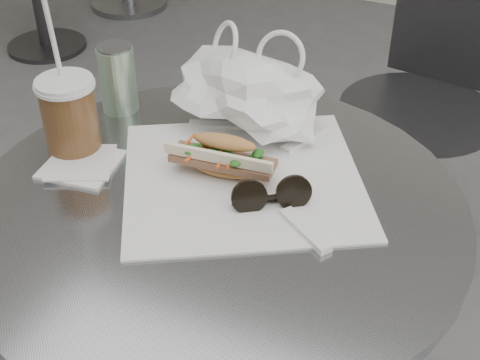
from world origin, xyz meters
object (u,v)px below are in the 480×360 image
at_px(drink_can, 118,78).
at_px(iced_coffee, 69,115).
at_px(chair_far, 415,147).
at_px(banh_mi, 224,157).
at_px(sunglasses, 271,196).
at_px(cafe_table, 220,324).

bearing_deg(drink_can, iced_coffee, -88.66).
bearing_deg(drink_can, chair_far, 57.95).
bearing_deg(iced_coffee, banh_mi, 7.45).
height_order(banh_mi, sunglasses, banh_mi).
xyz_separation_m(cafe_table, chair_far, (0.17, 0.90, -0.12)).
xyz_separation_m(chair_far, iced_coffee, (-0.45, -0.87, 0.46)).
bearing_deg(sunglasses, iced_coffee, 144.29).
relative_size(chair_far, drink_can, 6.15).
height_order(cafe_table, banh_mi, banh_mi).
bearing_deg(drink_can, sunglasses, -23.68).
xyz_separation_m(iced_coffee, drink_can, (-0.00, 0.15, -0.01)).
relative_size(cafe_table, banh_mi, 3.61).
relative_size(iced_coffee, sunglasses, 2.50).
relative_size(banh_mi, iced_coffee, 0.75).
relative_size(chair_far, banh_mi, 3.65).
distance_m(cafe_table, drink_can, 0.47).
bearing_deg(cafe_table, chair_far, 79.33).
xyz_separation_m(cafe_table, drink_can, (-0.28, 0.18, 0.34)).
relative_size(iced_coffee, drink_can, 2.25).
distance_m(cafe_table, banh_mi, 0.32).
bearing_deg(chair_far, banh_mi, 86.17).
xyz_separation_m(banh_mi, sunglasses, (0.10, -0.04, -0.02)).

